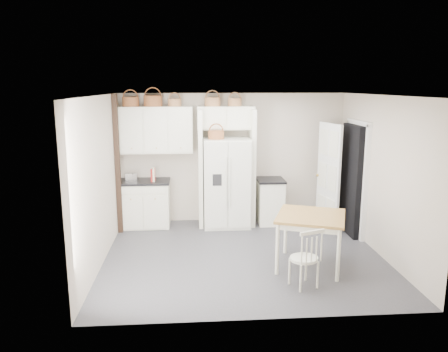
{
  "coord_description": "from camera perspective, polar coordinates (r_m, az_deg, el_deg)",
  "views": [
    {
      "loc": [
        -0.83,
        -6.72,
        2.76
      ],
      "look_at": [
        -0.29,
        0.4,
        1.26
      ],
      "focal_mm": 35.0,
      "sensor_mm": 36.0,
      "label": 1
    }
  ],
  "objects": [
    {
      "name": "counter_left",
      "position": [
        8.67,
        -10.39,
        -0.71
      ],
      "size": [
        1.0,
        0.64,
        0.04
      ],
      "primitive_type": "cube",
      "color": "black",
      "rests_on": "base_cab_left"
    },
    {
      "name": "wall_back",
      "position": [
        8.88,
        1.11,
        2.37
      ],
      "size": [
        4.5,
        0.0,
        4.5
      ],
      "primitive_type": "plane",
      "rotation": [
        1.57,
        0.0,
        0.0
      ],
      "color": "#BCB1A6",
      "rests_on": "floor"
    },
    {
      "name": "windsor_chair",
      "position": [
        6.22,
        10.4,
        -10.56
      ],
      "size": [
        0.5,
        0.48,
        0.82
      ],
      "primitive_type": "cube",
      "rotation": [
        0.0,
        0.0,
        0.36
      ],
      "color": "white",
      "rests_on": "floor"
    },
    {
      "name": "cookbook_cream",
      "position": [
        8.55,
        -9.19,
        0.16
      ],
      "size": [
        0.05,
        0.17,
        0.26
      ],
      "primitive_type": "cube",
      "rotation": [
        0.0,
        0.0,
        0.1
      ],
      "color": "beige",
      "rests_on": "counter_left"
    },
    {
      "name": "wall_right",
      "position": [
        7.53,
        19.91,
        -0.05
      ],
      "size": [
        0.0,
        4.0,
        4.0
      ],
      "primitive_type": "plane",
      "rotation": [
        1.57,
        0.0,
        -1.57
      ],
      "color": "#BCB1A6",
      "rests_on": "floor"
    },
    {
      "name": "trim_post",
      "position": [
        8.32,
        -13.73,
        1.38
      ],
      "size": [
        0.09,
        0.09,
        2.6
      ],
      "primitive_type": "cube",
      "color": "black",
      "rests_on": "floor"
    },
    {
      "name": "toaster",
      "position": [
        8.65,
        -12.08,
        -0.16
      ],
      "size": [
        0.25,
        0.19,
        0.15
      ],
      "primitive_type": "cube",
      "rotation": [
        0.0,
        0.0,
        0.28
      ],
      "color": "silver",
      "rests_on": "counter_left"
    },
    {
      "name": "basket_upper_a",
      "position": [
        8.63,
        -12.1,
        9.46
      ],
      "size": [
        0.32,
        0.32,
        0.18
      ],
      "primitive_type": "cylinder",
      "color": "brown",
      "rests_on": "upper_cabinet"
    },
    {
      "name": "upper_cabinet",
      "position": [
        8.62,
        -8.8,
        5.97
      ],
      "size": [
        1.4,
        0.34,
        0.9
      ],
      "primitive_type": "cube",
      "color": "white",
      "rests_on": "wall_back"
    },
    {
      "name": "door_slab",
      "position": [
        8.65,
        13.48,
        -0.07
      ],
      "size": [
        0.21,
        0.79,
        2.05
      ],
      "primitive_type": "cube",
      "rotation": [
        0.0,
        0.0,
        -1.36
      ],
      "color": "white",
      "rests_on": "floor"
    },
    {
      "name": "floor",
      "position": [
        7.31,
        2.56,
        -10.35
      ],
      "size": [
        4.5,
        4.5,
        0.0
      ],
      "primitive_type": "plane",
      "color": "#383838",
      "rests_on": "ground"
    },
    {
      "name": "fridge_panel_right",
      "position": [
        8.65,
        3.66,
        1.09
      ],
      "size": [
        0.08,
        0.6,
        2.3
      ],
      "primitive_type": "cube",
      "color": "white",
      "rests_on": "floor"
    },
    {
      "name": "wall_left",
      "position": [
        7.02,
        -15.89,
        -0.62
      ],
      "size": [
        0.0,
        4.0,
        4.0
      ],
      "primitive_type": "plane",
      "rotation": [
        1.57,
        0.0,
        1.57
      ],
      "color": "#BCB1A6",
      "rests_on": "floor"
    },
    {
      "name": "base_cab_left",
      "position": [
        8.78,
        -10.28,
        -3.66
      ],
      "size": [
        0.96,
        0.6,
        0.89
      ],
      "primitive_type": "cube",
      "color": "white",
      "rests_on": "floor"
    },
    {
      "name": "doorway_void",
      "position": [
        8.46,
        16.49,
        -0.49
      ],
      "size": [
        0.18,
        0.85,
        2.05
      ],
      "primitive_type": "cube",
      "color": "black",
      "rests_on": "floor"
    },
    {
      "name": "cookbook_red",
      "position": [
        8.55,
        -9.27,
        0.14
      ],
      "size": [
        0.08,
        0.17,
        0.25
      ],
      "primitive_type": "cube",
      "rotation": [
        0.0,
        0.0,
        -0.26
      ],
      "color": "#AE201C",
      "rests_on": "counter_left"
    },
    {
      "name": "counter_right",
      "position": [
        8.77,
        6.1,
        -0.53
      ],
      "size": [
        0.54,
        0.63,
        0.04
      ],
      "primitive_type": "cube",
      "color": "black",
      "rests_on": "base_cab_right"
    },
    {
      "name": "ceiling",
      "position": [
        6.77,
        2.77,
        10.48
      ],
      "size": [
        4.5,
        4.5,
        0.0
      ],
      "primitive_type": "plane",
      "color": "white",
      "rests_on": "wall_back"
    },
    {
      "name": "refrigerator",
      "position": [
        8.59,
        0.33,
        -0.85
      ],
      "size": [
        0.9,
        0.73,
        1.75
      ],
      "primitive_type": "cube",
      "color": "silver",
      "rests_on": "floor"
    },
    {
      "name": "base_cab_right",
      "position": [
        8.87,
        6.03,
        -3.41
      ],
      "size": [
        0.5,
        0.6,
        0.87
      ],
      "primitive_type": "cube",
      "color": "white",
      "rests_on": "floor"
    },
    {
      "name": "basket_upper_b",
      "position": [
        8.59,
        -9.26,
        9.64
      ],
      "size": [
        0.35,
        0.35,
        0.21
      ],
      "primitive_type": "cylinder",
      "color": "brown",
      "rests_on": "upper_cabinet"
    },
    {
      "name": "dining_table",
      "position": [
        6.89,
        11.16,
        -8.3
      ],
      "size": [
        1.27,
        1.27,
        0.83
      ],
      "primitive_type": "cube",
      "rotation": [
        0.0,
        0.0,
        -0.35
      ],
      "color": "brown",
      "rests_on": "floor"
    },
    {
      "name": "basket_upper_c",
      "position": [
        8.56,
        -6.47,
        9.51
      ],
      "size": [
        0.25,
        0.25,
        0.15
      ],
      "primitive_type": "cylinder",
      "color": "#9F6D3D",
      "rests_on": "upper_cabinet"
    },
    {
      "name": "basket_bridge_b",
      "position": [
        8.6,
        1.41,
        9.6
      ],
      "size": [
        0.26,
        0.26,
        0.15
      ],
      "primitive_type": "cylinder",
      "color": "#9F6D3D",
      "rests_on": "bridge_cabinet"
    },
    {
      "name": "basket_fridge_a",
      "position": [
        8.31,
        -1.03,
        5.4
      ],
      "size": [
        0.3,
        0.3,
        0.16
      ],
      "primitive_type": "cylinder",
      "color": "brown",
      "rests_on": "refrigerator"
    },
    {
      "name": "bridge_cabinet",
      "position": [
        8.6,
        0.23,
        7.6
      ],
      "size": [
        1.12,
        0.34,
        0.45
      ],
      "primitive_type": "cube",
      "color": "white",
      "rests_on": "wall_back"
    },
    {
      "name": "basket_bridge_a",
      "position": [
        8.57,
        -1.51,
        9.66
      ],
      "size": [
        0.3,
        0.3,
        0.17
      ],
      "primitive_type": "cylinder",
      "color": "#9F6D3D",
      "rests_on": "bridge_cabinet"
    },
    {
      "name": "fridge_panel_left",
      "position": [
        8.57,
        -3.1,
        1.0
      ],
      "size": [
        0.08,
        0.6,
        2.3
      ],
      "primitive_type": "cube",
      "color": "white",
      "rests_on": "floor"
    }
  ]
}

